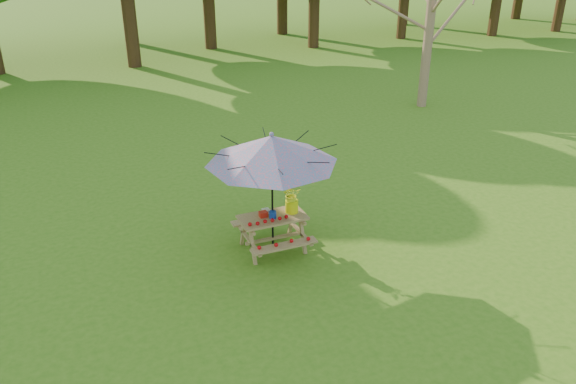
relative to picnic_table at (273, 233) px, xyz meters
name	(u,v)px	position (x,y,z in m)	size (l,w,h in m)	color
picnic_table	(273,233)	(0.00, 0.00, 0.00)	(1.20, 1.32, 0.67)	olive
patio_umbrella	(272,150)	(0.00, 0.00, 1.62)	(2.75, 2.75, 2.26)	black
produce_bins	(268,214)	(-0.07, 0.04, 0.40)	(0.28, 0.37, 0.13)	red
tomatoes_row	(268,221)	(-0.15, -0.18, 0.38)	(0.77, 0.13, 0.07)	#C1060A
flower_bucket	(292,198)	(0.39, 0.03, 0.63)	(0.37, 0.34, 0.53)	#ECEC0C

